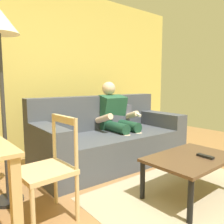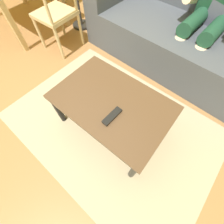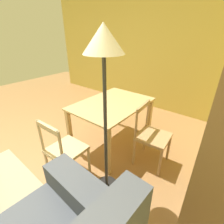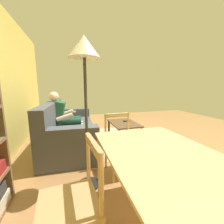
{
  "view_description": "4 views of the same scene",
  "coord_description": "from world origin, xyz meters",
  "px_view_note": "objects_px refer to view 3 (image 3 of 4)",
  "views": [
    {
      "loc": [
        -1.19,
        -0.96,
        1.16
      ],
      "look_at": [
        0.87,
        1.53,
        0.75
      ],
      "focal_mm": 36.76,
      "sensor_mm": 36.0,
      "label": 1
    },
    {
      "loc": [
        1.28,
        -0.24,
        1.38
      ],
      "look_at": [
        0.86,
        0.27,
        0.25
      ],
      "focal_mm": 23.96,
      "sensor_mm": 36.0,
      "label": 2
    },
    {
      "loc": [
        0.47,
        2.29,
        1.79
      ],
      "look_at": [
        -1.37,
        0.81,
        0.6
      ],
      "focal_mm": 26.51,
      "sensor_mm": 36.0,
      "label": 3
    },
    {
      "loc": [
        -2.31,
        1.5,
        1.28
      ],
      "look_at": [
        -0.25,
        0.9,
        0.9
      ],
      "focal_mm": 22.76,
      "sensor_mm": 36.0,
      "label": 4
    }
  ],
  "objects_px": {
    "dining_table": "(112,110)",
    "dining_chair_facing_couch": "(64,150)",
    "dining_chair_near_wall": "(151,136)",
    "floor_lamp": "(104,60)"
  },
  "relations": [
    {
      "from": "dining_chair_near_wall",
      "to": "dining_table",
      "type": "bearing_deg",
      "value": -90.21
    },
    {
      "from": "dining_chair_near_wall",
      "to": "floor_lamp",
      "type": "xyz_separation_m",
      "value": [
        0.75,
        -0.19,
        1.1
      ]
    },
    {
      "from": "dining_table",
      "to": "dining_chair_facing_couch",
      "type": "distance_m",
      "value": 0.97
    },
    {
      "from": "dining_table",
      "to": "floor_lamp",
      "type": "height_order",
      "value": "floor_lamp"
    },
    {
      "from": "dining_chair_near_wall",
      "to": "dining_chair_facing_couch",
      "type": "height_order",
      "value": "dining_chair_near_wall"
    },
    {
      "from": "dining_chair_near_wall",
      "to": "dining_chair_facing_couch",
      "type": "bearing_deg",
      "value": -36.93
    },
    {
      "from": "dining_table",
      "to": "dining_chair_facing_couch",
      "type": "bearing_deg",
      "value": 0.05
    },
    {
      "from": "dining_chair_near_wall",
      "to": "floor_lamp",
      "type": "relative_size",
      "value": 0.49
    },
    {
      "from": "dining_chair_facing_couch",
      "to": "floor_lamp",
      "type": "relative_size",
      "value": 0.48
    },
    {
      "from": "dining_table",
      "to": "dining_chair_near_wall",
      "type": "height_order",
      "value": "dining_chair_near_wall"
    }
  ]
}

